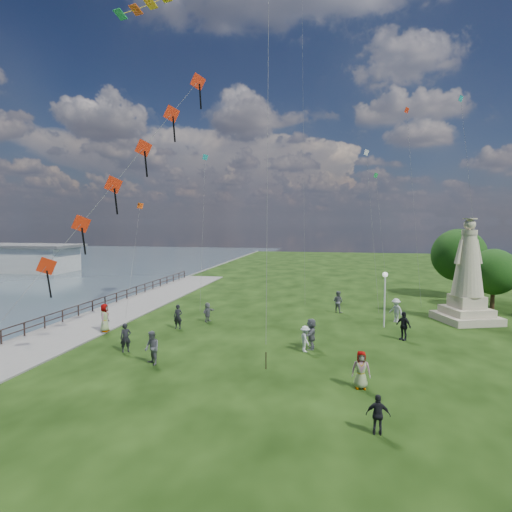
% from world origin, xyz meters
% --- Properties ---
extents(waterfront, '(200.00, 200.00, 1.51)m').
position_xyz_m(waterfront, '(-15.24, 8.99, -0.06)').
color(waterfront, '#33464D').
rests_on(waterfront, ground).
extents(statue, '(4.97, 4.97, 7.94)m').
position_xyz_m(statue, '(13.82, 16.37, 3.00)').
color(statue, tan).
rests_on(statue, ground).
extents(lamppost, '(0.37, 0.37, 4.04)m').
position_xyz_m(lamppost, '(7.46, 13.41, 2.91)').
color(lamppost, silver).
rests_on(lamppost, ground).
extents(tree_row, '(9.69, 14.01, 6.95)m').
position_xyz_m(tree_row, '(17.06, 25.02, 3.81)').
color(tree_row, '#382314').
rests_on(tree_row, ground).
extents(person_0, '(0.74, 0.70, 1.70)m').
position_xyz_m(person_0, '(-8.11, 4.32, 0.85)').
color(person_0, black).
rests_on(person_0, ground).
extents(person_1, '(1.02, 0.98, 1.81)m').
position_xyz_m(person_1, '(-5.63, 2.53, 0.91)').
color(person_1, '#595960').
rests_on(person_1, ground).
extents(person_2, '(0.88, 1.12, 1.54)m').
position_xyz_m(person_2, '(2.27, 6.39, 0.77)').
color(person_2, silver).
rests_on(person_2, ground).
extents(person_3, '(0.88, 0.47, 1.48)m').
position_xyz_m(person_3, '(5.63, -3.00, 0.74)').
color(person_3, black).
rests_on(person_3, ground).
extents(person_4, '(0.88, 0.56, 1.75)m').
position_xyz_m(person_4, '(5.23, 1.28, 0.88)').
color(person_4, '#595960').
rests_on(person_4, ground).
extents(person_5, '(0.96, 1.49, 1.49)m').
position_xyz_m(person_5, '(-5.68, 12.62, 0.74)').
color(person_5, '#595960').
rests_on(person_5, ground).
extents(person_6, '(0.64, 0.42, 1.74)m').
position_xyz_m(person_6, '(-7.12, 10.11, 0.87)').
color(person_6, black).
rests_on(person_6, ground).
extents(person_7, '(1.05, 0.94, 1.83)m').
position_xyz_m(person_7, '(4.14, 17.89, 0.92)').
color(person_7, '#595960').
rests_on(person_7, ground).
extents(person_8, '(1.26, 1.27, 1.82)m').
position_xyz_m(person_8, '(8.50, 15.21, 0.91)').
color(person_8, silver).
rests_on(person_8, ground).
extents(person_9, '(1.15, 1.18, 1.86)m').
position_xyz_m(person_9, '(8.33, 10.14, 0.93)').
color(person_9, black).
rests_on(person_9, ground).
extents(person_10, '(0.70, 1.01, 1.93)m').
position_xyz_m(person_10, '(-11.65, 8.03, 0.97)').
color(person_10, '#595960').
rests_on(person_10, ground).
extents(person_11, '(0.79, 1.75, 1.87)m').
position_xyz_m(person_11, '(2.59, 7.03, 0.93)').
color(person_11, '#595960').
rests_on(person_11, ground).
extents(red_kite_train, '(9.24, 9.35, 16.96)m').
position_xyz_m(red_kite_train, '(-7.99, 4.61, 10.51)').
color(red_kite_train, black).
rests_on(red_kite_train, ground).
extents(small_kites, '(28.96, 17.75, 31.94)m').
position_xyz_m(small_kites, '(3.14, 22.72, 13.95)').
color(small_kites, teal).
rests_on(small_kites, ground).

